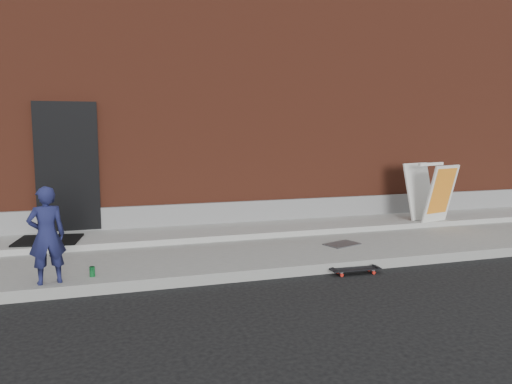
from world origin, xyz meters
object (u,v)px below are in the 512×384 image
object	(u,v)px
skateboard	(355,269)
soda_can	(92,272)
pizza_sign	(431,192)
child	(47,235)

from	to	relation	value
skateboard	soda_can	xyz separation A→B (m)	(-3.58, 0.46, 0.15)
skateboard	soda_can	bearing A→B (deg)	172.63
skateboard	pizza_sign	distance (m)	3.55
pizza_sign	soda_can	distance (m)	6.58
child	soda_can	size ratio (longest dim) A/B	9.31
child	skateboard	size ratio (longest dim) A/B	1.70
child	pizza_sign	distance (m)	7.08
soda_can	pizza_sign	bearing A→B (deg)	14.42
child	skateboard	distance (m)	4.16
child	pizza_sign	xyz separation A→B (m)	(6.85, 1.77, 0.06)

